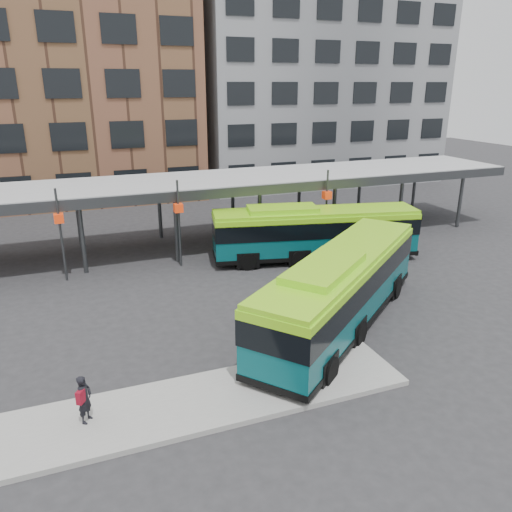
{
  "coord_description": "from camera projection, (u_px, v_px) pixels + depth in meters",
  "views": [
    {
      "loc": [
        -8.49,
        -16.11,
        9.61
      ],
      "look_at": [
        -0.39,
        4.9,
        1.8
      ],
      "focal_mm": 35.0,
      "sensor_mm": 36.0,
      "label": 1
    }
  ],
  "objects": [
    {
      "name": "pedestrian",
      "position": [
        84.0,
        399.0,
        14.47
      ],
      "size": [
        0.6,
        0.65,
        1.5
      ],
      "rotation": [
        0.0,
        0.0,
        0.99
      ],
      "color": "black",
      "rests_on": "boarding_island"
    },
    {
      "name": "ground",
      "position": [
        308.0,
        334.0,
        20.23
      ],
      "size": [
        120.0,
        120.0,
        0.0
      ],
      "primitive_type": "plane",
      "color": "#28282B",
      "rests_on": "ground"
    },
    {
      "name": "canopy",
      "position": [
        214.0,
        183.0,
        30.28
      ],
      "size": [
        40.0,
        6.53,
        4.8
      ],
      "color": "#999B9E",
      "rests_on": "ground"
    },
    {
      "name": "bus_front",
      "position": [
        341.0,
        287.0,
        20.32
      ],
      "size": [
        11.15,
        9.74,
        3.38
      ],
      "rotation": [
        0.0,
        0.0,
        0.68
      ],
      "color": "#074C51",
      "rests_on": "ground"
    },
    {
      "name": "bike_rack",
      "position": [
        390.0,
        221.0,
        35.01
      ],
      "size": [
        5.43,
        1.17,
        1.04
      ],
      "color": "slate",
      "rests_on": "ground"
    },
    {
      "name": "building_brick",
      "position": [
        31.0,
        66.0,
        41.44
      ],
      "size": [
        26.0,
        14.0,
        22.0
      ],
      "primitive_type": "cube",
      "color": "brown",
      "rests_on": "ground"
    },
    {
      "name": "boarding_island",
      "position": [
        195.0,
        403.0,
        15.69
      ],
      "size": [
        14.0,
        3.0,
        0.18
      ],
      "primitive_type": "cube",
      "color": "gray",
      "rests_on": "ground"
    },
    {
      "name": "building_grey",
      "position": [
        310.0,
        79.0,
        50.6
      ],
      "size": [
        24.0,
        14.0,
        20.0
      ],
      "primitive_type": "cube",
      "color": "slate",
      "rests_on": "ground"
    },
    {
      "name": "bus_rear",
      "position": [
        314.0,
        231.0,
        28.29
      ],
      "size": [
        11.78,
        4.79,
        3.18
      ],
      "rotation": [
        0.0,
        0.0,
        -0.21
      ],
      "color": "#074C51",
      "rests_on": "ground"
    }
  ]
}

